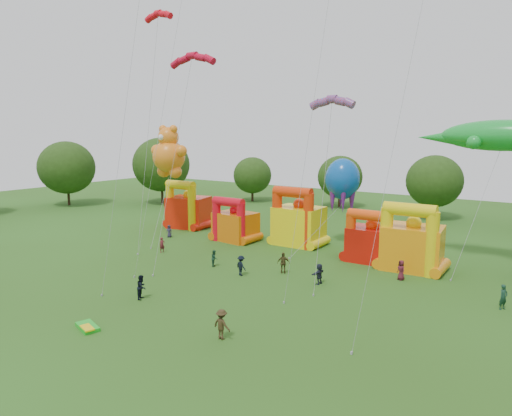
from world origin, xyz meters
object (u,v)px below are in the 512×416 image
Objects in this scene: bouncy_castle_0 at (187,209)px; spectator_4 at (283,263)px; gecko_kite at (487,181)px; teddy_bear_kite at (164,189)px; bouncy_castle_2 at (298,223)px; octopus_kite at (330,205)px; spectator_0 at (169,231)px.

bouncy_castle_0 is 3.33× the size of spectator_4.
gecko_kite is 20.20m from spectator_4.
teddy_bear_kite is at bearing -69.04° from bouncy_castle_0.
bouncy_castle_2 is 20.12m from gecko_kite.
octopus_kite reaches higher than bouncy_castle_0.
gecko_kite is at bearing -170.92° from spectator_4.
gecko_kite is (33.98, 7.72, 2.30)m from teddy_bear_kite.
gecko_kite reaches higher than spectator_4.
bouncy_castle_0 is 37.07m from gecko_kite.
teddy_bear_kite is at bearing -157.70° from octopus_kite.
bouncy_castle_0 is 0.60× the size of octopus_kite.
teddy_bear_kite is 8.97× the size of spectator_0.
bouncy_castle_2 is at bearing 0.95° from spectator_0.
teddy_bear_kite is (-14.77, -6.64, 3.59)m from bouncy_castle_2.
gecko_kite reaches higher than spectator_0.
spectator_4 is at bearing -67.22° from bouncy_castle_2.
bouncy_castle_0 is at bearing 179.59° from bouncy_castle_2.
bouncy_castle_0 reaches higher than spectator_4.
spectator_0 is (-18.61, -6.63, -4.06)m from octopus_kite.
teddy_bear_kite reaches higher than octopus_kite.
spectator_0 is (2.36, -5.86, -1.72)m from bouncy_castle_0.
spectator_0 is 19.92m from spectator_4.
bouncy_castle_0 is at bearing -178.50° from gecko_kite.
bouncy_castle_0 reaches higher than spectator_0.
gecko_kite is 35.72m from spectator_0.
bouncy_castle_2 is at bearing -95.82° from spectator_4.
spectator_0 is at bearing -68.02° from bouncy_castle_0.
gecko_kite reaches higher than bouncy_castle_0.
gecko_kite is 1.30× the size of octopus_kite.
spectator_4 is at bearing -33.48° from spectator_0.
teddy_bear_kite is 5.51m from spectator_0.
gecko_kite is 7.24× the size of spectator_4.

